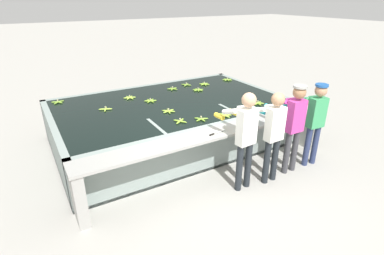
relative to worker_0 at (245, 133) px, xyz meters
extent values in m
plane|color=#A3A099|center=(-0.17, 0.27, -1.04)|extent=(80.00, 80.00, 0.00)
cube|color=gray|center=(-0.17, 2.31, -1.01)|extent=(5.00, 3.18, 0.06)
cube|color=gray|center=(-0.17, 0.78, -0.58)|extent=(5.00, 0.12, 0.92)
cube|color=gray|center=(-0.17, 3.83, -0.58)|extent=(5.00, 0.12, 0.92)
cube|color=gray|center=(-2.62, 2.31, -0.58)|extent=(0.12, 3.18, 0.92)
cube|color=gray|center=(2.27, 2.31, -0.58)|extent=(0.12, 3.18, 0.92)
cube|color=black|center=(-0.17, 2.31, -0.55)|extent=(4.76, 2.94, 0.85)
cube|color=gray|center=(-1.01, 1.24, -0.58)|extent=(0.06, 0.80, 0.92)
cube|color=gray|center=(0.66, 1.24, -0.58)|extent=(0.06, 0.80, 0.92)
cube|color=#9E9E99|center=(-0.17, 0.49, -0.15)|extent=(5.00, 0.45, 0.05)
cube|color=#9E9E99|center=(-2.58, 0.49, -0.60)|extent=(0.16, 0.41, 0.87)
cube|color=#9E9E99|center=(2.23, 0.49, -0.60)|extent=(0.16, 0.41, 0.87)
cylinder|color=#1E2328|center=(-0.10, -0.04, -0.61)|extent=(0.11, 0.11, 0.85)
cylinder|color=#1E2328|center=(0.10, -0.03, -0.61)|extent=(0.11, 0.11, 0.85)
cube|color=white|center=(0.00, -0.03, 0.12)|extent=(0.33, 0.19, 0.60)
sphere|color=tan|center=(0.00, -0.03, 0.57)|extent=(0.23, 0.23, 0.23)
cylinder|color=white|center=(-0.17, 0.21, 0.33)|extent=(0.10, 0.31, 0.18)
cylinder|color=gold|center=(-0.19, 0.46, 0.17)|extent=(0.10, 0.20, 0.08)
cylinder|color=white|center=(0.15, 0.23, 0.33)|extent=(0.10, 0.31, 0.18)
cylinder|color=gold|center=(0.13, 0.48, 0.17)|extent=(0.10, 0.20, 0.08)
cylinder|color=#1E2328|center=(0.45, -0.11, -0.63)|extent=(0.11, 0.11, 0.82)
cylinder|color=#1E2328|center=(0.65, -0.10, -0.63)|extent=(0.11, 0.11, 0.82)
cube|color=white|center=(0.55, -0.10, 0.07)|extent=(0.33, 0.18, 0.58)
sphere|color=tan|center=(0.55, -0.10, 0.50)|extent=(0.22, 0.22, 0.22)
cylinder|color=white|center=(0.38, 0.14, 0.28)|extent=(0.09, 0.31, 0.18)
cylinder|color=#1EA3AD|center=(0.38, 0.39, 0.11)|extent=(0.09, 0.20, 0.08)
cylinder|color=white|center=(0.70, 0.15, 0.28)|extent=(0.09, 0.31, 0.18)
cylinder|color=#1EA3AD|center=(0.69, 0.40, 0.11)|extent=(0.09, 0.20, 0.08)
cylinder|color=#38383D|center=(1.00, -0.05, -0.62)|extent=(0.11, 0.11, 0.83)
cylinder|color=#38383D|center=(1.20, -0.05, -0.62)|extent=(0.11, 0.11, 0.83)
cube|color=#BC388E|center=(1.10, -0.05, 0.09)|extent=(0.32, 0.17, 0.59)
sphere|color=#9E704C|center=(1.10, -0.05, 0.52)|extent=(0.22, 0.22, 0.22)
cylinder|color=#9E9E99|center=(1.10, -0.05, 0.62)|extent=(0.24, 0.24, 0.04)
cylinder|color=#BC388E|center=(0.94, 0.20, 0.29)|extent=(0.08, 0.31, 0.18)
cylinder|color=#1EA3AD|center=(0.95, 0.45, 0.13)|extent=(0.09, 0.20, 0.08)
cylinder|color=#BC388E|center=(1.26, 0.20, 0.29)|extent=(0.08, 0.31, 0.18)
cylinder|color=#1EA3AD|center=(1.27, 0.45, 0.13)|extent=(0.09, 0.20, 0.08)
cylinder|color=navy|center=(1.55, -0.05, -0.64)|extent=(0.11, 0.11, 0.80)
cylinder|color=navy|center=(1.75, -0.07, -0.64)|extent=(0.11, 0.11, 0.80)
cube|color=#38995B|center=(1.65, -0.06, 0.05)|extent=(0.34, 0.20, 0.57)
sphere|color=tan|center=(1.65, -0.06, 0.47)|extent=(0.22, 0.22, 0.22)
cylinder|color=#1E5199|center=(1.65, -0.06, 0.57)|extent=(0.23, 0.23, 0.04)
cylinder|color=#38995B|center=(1.52, 0.20, 0.25)|extent=(0.11, 0.32, 0.18)
cylinder|color=gold|center=(1.55, 0.45, 0.08)|extent=(0.11, 0.21, 0.08)
cylinder|color=#38995B|center=(1.84, 0.17, 0.25)|extent=(0.11, 0.32, 0.18)
cylinder|color=gold|center=(1.87, 0.42, 0.08)|extent=(0.11, 0.21, 0.08)
ellipsoid|color=#9EC642|center=(0.28, 1.02, -0.11)|extent=(0.17, 0.09, 0.04)
ellipsoid|color=#9EC642|center=(0.29, 0.97, -0.11)|extent=(0.15, 0.14, 0.04)
ellipsoid|color=#9EC642|center=(0.34, 0.95, -0.11)|extent=(0.06, 0.17, 0.04)
ellipsoid|color=#9EC642|center=(0.39, 0.99, -0.11)|extent=(0.17, 0.09, 0.04)
ellipsoid|color=#9EC642|center=(0.38, 1.04, -0.11)|extent=(0.15, 0.14, 0.04)
ellipsoid|color=#9EC642|center=(0.33, 1.06, -0.11)|extent=(0.06, 0.17, 0.04)
cylinder|color=tan|center=(0.33, 1.01, -0.07)|extent=(0.03, 0.03, 0.04)
ellipsoid|color=#8CB738|center=(1.43, 1.20, -0.11)|extent=(0.15, 0.14, 0.04)
ellipsoid|color=#8CB738|center=(1.44, 1.25, -0.11)|extent=(0.17, 0.09, 0.04)
ellipsoid|color=#8CB738|center=(1.40, 1.29, -0.11)|extent=(0.06, 0.17, 0.04)
ellipsoid|color=#8CB738|center=(1.34, 1.27, -0.11)|extent=(0.15, 0.14, 0.04)
ellipsoid|color=#8CB738|center=(1.33, 1.21, -0.11)|extent=(0.17, 0.09, 0.04)
ellipsoid|color=#8CB738|center=(1.38, 1.18, -0.11)|extent=(0.06, 0.17, 0.04)
cylinder|color=tan|center=(1.39, 1.23, -0.07)|extent=(0.03, 0.03, 0.04)
ellipsoid|color=#93BC3D|center=(-0.46, 1.74, -0.11)|extent=(0.15, 0.15, 0.04)
ellipsoid|color=#93BC3D|center=(-0.44, 1.79, -0.11)|extent=(0.17, 0.08, 0.04)
ellipsoid|color=#93BC3D|center=(-0.48, 1.83, -0.11)|extent=(0.08, 0.17, 0.04)
ellipsoid|color=#93BC3D|center=(-0.54, 1.81, -0.11)|extent=(0.15, 0.15, 0.04)
ellipsoid|color=#93BC3D|center=(-0.55, 1.76, -0.11)|extent=(0.17, 0.08, 0.04)
ellipsoid|color=#93BC3D|center=(-0.51, 1.72, -0.11)|extent=(0.08, 0.17, 0.04)
cylinder|color=tan|center=(-0.50, 1.77, -0.07)|extent=(0.03, 0.03, 0.04)
ellipsoid|color=#75A333|center=(0.30, 3.20, -0.11)|extent=(0.05, 0.17, 0.04)
ellipsoid|color=#75A333|center=(0.24, 3.17, -0.11)|extent=(0.17, 0.10, 0.04)
ellipsoid|color=#75A333|center=(0.26, 3.10, -0.11)|extent=(0.14, 0.15, 0.04)
ellipsoid|color=#75A333|center=(0.32, 3.10, -0.11)|extent=(0.12, 0.16, 0.04)
ellipsoid|color=#75A333|center=(0.35, 3.16, -0.11)|extent=(0.17, 0.08, 0.04)
cylinder|color=tan|center=(0.29, 3.15, -0.07)|extent=(0.03, 0.03, 0.04)
ellipsoid|color=#75A333|center=(0.84, 2.78, -0.11)|extent=(0.15, 0.14, 0.04)
ellipsoid|color=#75A333|center=(0.79, 2.80, -0.11)|extent=(0.04, 0.17, 0.04)
ellipsoid|color=#75A333|center=(0.75, 2.77, -0.11)|extent=(0.16, 0.13, 0.04)
ellipsoid|color=#75A333|center=(0.74, 2.73, -0.11)|extent=(0.17, 0.08, 0.04)
ellipsoid|color=#75A333|center=(0.77, 2.69, -0.11)|extent=(0.10, 0.17, 0.04)
ellipsoid|color=#75A333|center=(0.82, 2.69, -0.11)|extent=(0.11, 0.17, 0.04)
ellipsoid|color=#75A333|center=(0.85, 2.73, -0.11)|extent=(0.17, 0.07, 0.04)
cylinder|color=tan|center=(0.79, 2.74, -0.07)|extent=(0.03, 0.03, 0.04)
ellipsoid|color=#9EC642|center=(-0.82, 2.99, -0.11)|extent=(0.17, 0.08, 0.04)
ellipsoid|color=#9EC642|center=(-0.84, 3.05, -0.11)|extent=(0.14, 0.15, 0.04)
ellipsoid|color=#9EC642|center=(-0.89, 3.06, -0.11)|extent=(0.08, 0.17, 0.04)
ellipsoid|color=#9EC642|center=(-0.93, 3.02, -0.11)|extent=(0.17, 0.08, 0.04)
ellipsoid|color=#9EC642|center=(-0.92, 2.97, -0.11)|extent=(0.14, 0.15, 0.04)
ellipsoid|color=#9EC642|center=(-0.86, 2.95, -0.11)|extent=(0.08, 0.17, 0.04)
cylinder|color=tan|center=(-0.88, 3.01, -0.07)|extent=(0.03, 0.03, 0.04)
ellipsoid|color=#7FAD33|center=(-0.51, 2.54, -0.11)|extent=(0.17, 0.09, 0.04)
ellipsoid|color=#7FAD33|center=(-0.51, 2.60, -0.11)|extent=(0.15, 0.14, 0.04)
ellipsoid|color=#7FAD33|center=(-0.57, 2.62, -0.11)|extent=(0.06, 0.17, 0.04)
ellipsoid|color=#7FAD33|center=(-0.61, 2.58, -0.11)|extent=(0.17, 0.09, 0.04)
ellipsoid|color=#7FAD33|center=(-0.60, 2.53, -0.11)|extent=(0.15, 0.14, 0.04)
ellipsoid|color=#7FAD33|center=(-0.55, 2.51, -0.11)|extent=(0.06, 0.17, 0.04)
cylinder|color=tan|center=(-0.56, 2.56, -0.07)|extent=(0.03, 0.03, 0.04)
ellipsoid|color=#75A333|center=(-0.12, 1.13, -0.11)|extent=(0.13, 0.16, 0.04)
ellipsoid|color=#75A333|center=(-0.19, 1.13, -0.11)|extent=(0.13, 0.16, 0.04)
ellipsoid|color=#75A333|center=(-0.21, 1.06, -0.11)|extent=(0.17, 0.09, 0.04)
ellipsoid|color=#75A333|center=(-0.16, 1.03, -0.11)|extent=(0.04, 0.17, 0.04)
ellipsoid|color=#75A333|center=(-0.10, 1.07, -0.11)|extent=(0.17, 0.08, 0.04)
cylinder|color=tan|center=(-0.16, 1.08, -0.07)|extent=(0.03, 0.03, 0.04)
ellipsoid|color=#8CB738|center=(-0.51, 1.22, -0.11)|extent=(0.16, 0.13, 0.04)
ellipsoid|color=#8CB738|center=(-0.58, 1.23, -0.11)|extent=(0.13, 0.16, 0.04)
ellipsoid|color=#8CB738|center=(-0.60, 1.16, -0.11)|extent=(0.16, 0.13, 0.04)
ellipsoid|color=#8CB738|center=(-0.52, 1.14, -0.11)|extent=(0.13, 0.16, 0.04)
cylinder|color=tan|center=(-0.55, 1.19, -0.07)|extent=(0.03, 0.03, 0.04)
ellipsoid|color=#75A333|center=(2.04, 3.12, -0.11)|extent=(0.13, 0.16, 0.04)
ellipsoid|color=#75A333|center=(2.06, 3.17, -0.11)|extent=(0.17, 0.04, 0.04)
ellipsoid|color=#75A333|center=(2.04, 3.21, -0.11)|extent=(0.14, 0.15, 0.04)
ellipsoid|color=#75A333|center=(2.00, 3.22, -0.11)|extent=(0.06, 0.17, 0.04)
ellipsoid|color=#75A333|center=(1.96, 3.19, -0.11)|extent=(0.17, 0.11, 0.04)
ellipsoid|color=#75A333|center=(1.96, 3.15, -0.11)|extent=(0.17, 0.10, 0.04)
ellipsoid|color=#75A333|center=(1.99, 3.12, -0.11)|extent=(0.08, 0.17, 0.04)
cylinder|color=tan|center=(2.01, 3.17, -0.07)|extent=(0.03, 0.03, 0.04)
ellipsoid|color=#9EC642|center=(-1.51, 2.51, -0.11)|extent=(0.17, 0.10, 0.04)
ellipsoid|color=#9EC642|center=(-1.54, 2.58, -0.11)|extent=(0.10, 0.17, 0.04)
ellipsoid|color=#9EC642|center=(-1.61, 2.55, -0.11)|extent=(0.17, 0.10, 0.04)
ellipsoid|color=#9EC642|center=(-1.58, 2.48, -0.11)|extent=(0.10, 0.17, 0.04)
cylinder|color=tan|center=(-1.56, 2.53, -0.07)|extent=(0.03, 0.03, 0.04)
ellipsoid|color=#8CB738|center=(1.20, 3.05, -0.11)|extent=(0.07, 0.17, 0.04)
ellipsoid|color=#8CB738|center=(1.25, 3.07, -0.11)|extent=(0.15, 0.14, 0.04)
ellipsoid|color=#8CB738|center=(1.26, 3.12, -0.11)|extent=(0.17, 0.09, 0.04)
ellipsoid|color=#8CB738|center=(1.22, 3.16, -0.11)|extent=(0.07, 0.17, 0.04)
ellipsoid|color=#8CB738|center=(1.17, 3.14, -0.11)|extent=(0.15, 0.14, 0.04)
ellipsoid|color=#8CB738|center=(1.16, 3.09, -0.11)|extent=(0.17, 0.09, 0.04)
cylinder|color=tan|center=(1.21, 3.11, -0.07)|extent=(0.03, 0.03, 0.04)
ellipsoid|color=#75A333|center=(0.80, 3.25, -0.11)|extent=(0.14, 0.15, 0.04)
ellipsoid|color=#75A333|center=(0.81, 3.32, -0.11)|extent=(0.15, 0.14, 0.04)
ellipsoid|color=#75A333|center=(0.73, 3.33, -0.11)|extent=(0.14, 0.15, 0.04)
ellipsoid|color=#75A333|center=(0.73, 3.25, -0.11)|extent=(0.15, 0.14, 0.04)
cylinder|color=tan|center=(0.77, 3.29, -0.07)|extent=(0.03, 0.03, 0.04)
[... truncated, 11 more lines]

